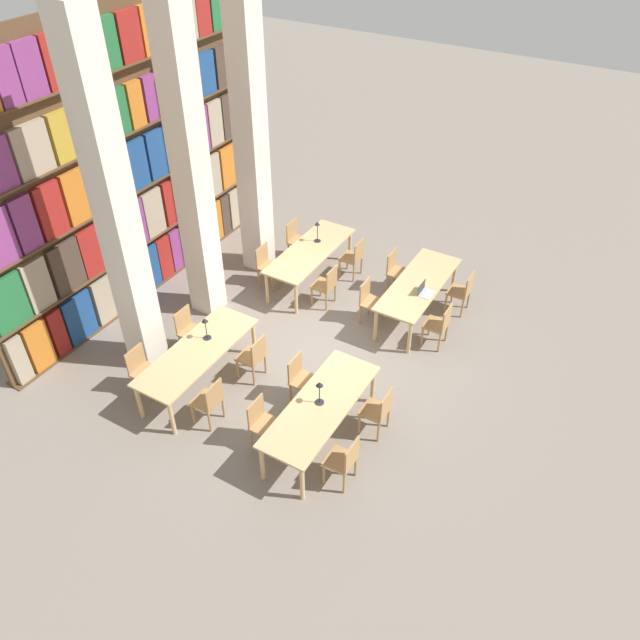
{
  "coord_description": "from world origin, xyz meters",
  "views": [
    {
      "loc": [
        -7.48,
        -4.49,
        7.69
      ],
      "look_at": [
        0.0,
        -0.11,
        0.69
      ],
      "focal_mm": 35.0,
      "sensor_mm": 36.0,
      "label": 1
    }
  ],
  "objects": [
    {
      "name": "chair_4",
      "position": [
        1.21,
        -1.93,
        0.48
      ],
      "size": [
        0.42,
        0.4,
        0.89
      ],
      "color": "tan",
      "rests_on": "ground_plane"
    },
    {
      "name": "ground_plane",
      "position": [
        0.0,
        0.0,
        0.0
      ],
      "size": [
        40.0,
        40.0,
        0.0
      ],
      "primitive_type": "plane",
      "color": "gray"
    },
    {
      "name": "chair_5",
      "position": [
        1.21,
        -0.51,
        0.48
      ],
      "size": [
        0.42,
        0.4,
        0.89
      ],
      "rotation": [
        0.0,
        0.0,
        3.14
      ],
      "color": "tan",
      "rests_on": "ground_plane"
    },
    {
      "name": "chair_12",
      "position": [
        1.24,
        0.47,
        0.48
      ],
      "size": [
        0.42,
        0.4,
        0.89
      ],
      "color": "tan",
      "rests_on": "ground_plane"
    },
    {
      "name": "chair_13",
      "position": [
        1.24,
        1.88,
        0.48
      ],
      "size": [
        0.42,
        0.4,
        0.89
      ],
      "rotation": [
        0.0,
        0.0,
        3.14
      ],
      "color": "tan",
      "rests_on": "ground_plane"
    },
    {
      "name": "reading_table_1",
      "position": [
        1.85,
        -1.22,
        0.69
      ],
      "size": [
        2.39,
        0.85,
        0.76
      ],
      "color": "tan",
      "rests_on": "ground_plane"
    },
    {
      "name": "chair_10",
      "position": [
        -1.21,
        0.5,
        0.48
      ],
      "size": [
        0.42,
        0.4,
        0.89
      ],
      "color": "tan",
      "rests_on": "ground_plane"
    },
    {
      "name": "chair_8",
      "position": [
        -2.43,
        0.5,
        0.48
      ],
      "size": [
        0.42,
        0.4,
        0.89
      ],
      "color": "tan",
      "rests_on": "ground_plane"
    },
    {
      "name": "desk_lamp_0",
      "position": [
        -1.81,
        -1.17,
        1.05
      ],
      "size": [
        0.14,
        0.14,
        0.43
      ],
      "color": "#232328",
      "rests_on": "reading_table_0"
    },
    {
      "name": "chair_1",
      "position": [
        -2.38,
        -0.49,
        0.48
      ],
      "size": [
        0.42,
        0.4,
        0.89
      ],
      "rotation": [
        0.0,
        0.0,
        3.14
      ],
      "color": "tan",
      "rests_on": "ground_plane"
    },
    {
      "name": "chair_6",
      "position": [
        2.4,
        -1.93,
        0.48
      ],
      "size": [
        0.42,
        0.4,
        0.89
      ],
      "color": "tan",
      "rests_on": "ground_plane"
    },
    {
      "name": "chair_7",
      "position": [
        2.4,
        -0.51,
        0.48
      ],
      "size": [
        0.42,
        0.4,
        0.89
      ],
      "rotation": [
        0.0,
        0.0,
        3.14
      ],
      "color": "tan",
      "rests_on": "ground_plane"
    },
    {
      "name": "reading_table_3",
      "position": [
        1.8,
        1.18,
        0.69
      ],
      "size": [
        2.39,
        0.85,
        0.76
      ],
      "color": "tan",
      "rests_on": "ground_plane"
    },
    {
      "name": "reading_table_2",
      "position": [
        -1.82,
        1.21,
        0.69
      ],
      "size": [
        2.39,
        0.85,
        0.76
      ],
      "color": "tan",
      "rests_on": "ground_plane"
    },
    {
      "name": "chair_11",
      "position": [
        -1.21,
        1.91,
        0.48
      ],
      "size": [
        0.42,
        0.4,
        0.89
      ],
      "rotation": [
        0.0,
        0.0,
        3.14
      ],
      "color": "tan",
      "rests_on": "ground_plane"
    },
    {
      "name": "chair_0",
      "position": [
        -2.38,
        -1.91,
        0.48
      ],
      "size": [
        0.42,
        0.4,
        0.89
      ],
      "color": "tan",
      "rests_on": "ground_plane"
    },
    {
      "name": "chair_2",
      "position": [
        -1.26,
        -1.91,
        0.48
      ],
      "size": [
        0.42,
        0.4,
        0.89
      ],
      "color": "tan",
      "rests_on": "ground_plane"
    },
    {
      "name": "pillar_center",
      "position": [
        0.0,
        2.47,
        3.0
      ],
      "size": [
        0.5,
        0.5,
        6.0
      ],
      "color": "silver",
      "rests_on": "ground_plane"
    },
    {
      "name": "chair_3",
      "position": [
        -1.26,
        -0.49,
        0.48
      ],
      "size": [
        0.42,
        0.4,
        0.89
      ],
      "rotation": [
        0.0,
        0.0,
        3.14
      ],
      "color": "tan",
      "rests_on": "ground_plane"
    },
    {
      "name": "desk_lamp_1",
      "position": [
        -1.48,
        1.25,
        1.05
      ],
      "size": [
        0.14,
        0.14,
        0.43
      ],
      "color": "#232328",
      "rests_on": "reading_table_2"
    },
    {
      "name": "chair_14",
      "position": [
        2.4,
        0.47,
        0.48
      ],
      "size": [
        0.42,
        0.4,
        0.89
      ],
      "color": "tan",
      "rests_on": "ground_plane"
    },
    {
      "name": "bookshelf_bank",
      "position": [
        0.02,
        3.94,
        2.61
      ],
      "size": [
        7.14,
        0.35,
        5.5
      ],
      "color": "brown",
      "rests_on": "ground_plane"
    },
    {
      "name": "desk_lamp_2",
      "position": [
        2.17,
        1.22,
        1.07
      ],
      "size": [
        0.14,
        0.14,
        0.46
      ],
      "color": "#232328",
      "rests_on": "reading_table_3"
    },
    {
      "name": "chair_15",
      "position": [
        2.4,
        1.88,
        0.48
      ],
      "size": [
        0.42,
        0.4,
        0.89
      ],
      "rotation": [
        0.0,
        0.0,
        3.14
      ],
      "color": "tan",
      "rests_on": "ground_plane"
    },
    {
      "name": "reading_table_0",
      "position": [
        -1.83,
        -1.2,
        0.69
      ],
      "size": [
        2.39,
        0.85,
        0.76
      ],
      "color": "tan",
      "rests_on": "ground_plane"
    },
    {
      "name": "chair_9",
      "position": [
        -2.43,
        1.91,
        0.48
      ],
      "size": [
        0.42,
        0.4,
        0.89
      ],
      "rotation": [
        0.0,
        0.0,
        3.14
      ],
      "color": "tan",
      "rests_on": "ground_plane"
    },
    {
      "name": "pillar_left",
      "position": [
        -1.77,
        2.47,
        3.0
      ],
      "size": [
        0.5,
        0.5,
        6.0
      ],
      "color": "silver",
      "rests_on": "ground_plane"
    },
    {
      "name": "laptop",
      "position": [
        1.6,
        -1.45,
        0.8
      ],
      "size": [
        0.32,
        0.22,
        0.21
      ],
      "color": "silver",
      "rests_on": "reading_table_1"
    },
    {
      "name": "pillar_right",
      "position": [
        1.77,
        2.47,
        3.0
      ],
      "size": [
        0.5,
        0.5,
        6.0
      ],
      "color": "silver",
      "rests_on": "ground_plane"
    }
  ]
}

